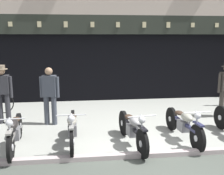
# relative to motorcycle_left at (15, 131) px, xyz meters

# --- Properties ---
(shop_facade) EXTENTS (11.91, 4.42, 6.44)m
(shop_facade) POSITION_rel_motorcycle_left_xyz_m (2.96, 6.17, 1.31)
(shop_facade) COLOR black
(shop_facade) RESTS_ON ground
(motorcycle_left) EXTENTS (0.62, 2.00, 0.92)m
(motorcycle_left) POSITION_rel_motorcycle_left_xyz_m (0.00, 0.00, 0.00)
(motorcycle_left) COLOR black
(motorcycle_left) RESTS_ON ground
(motorcycle_center_left) EXTENTS (0.62, 1.97, 0.92)m
(motorcycle_center_left) POSITION_rel_motorcycle_left_xyz_m (1.29, 0.07, 0.01)
(motorcycle_center_left) COLOR black
(motorcycle_center_left) RESTS_ON ground
(motorcycle_center) EXTENTS (0.62, 2.03, 0.91)m
(motorcycle_center) POSITION_rel_motorcycle_left_xyz_m (2.67, -0.12, 0.00)
(motorcycle_center) COLOR black
(motorcycle_center) RESTS_ON ground
(motorcycle_center_right) EXTENTS (0.62, 2.07, 0.91)m
(motorcycle_center_right) POSITION_rel_motorcycle_left_xyz_m (3.99, 0.06, -0.00)
(motorcycle_center_right) COLOR black
(motorcycle_center_right) RESTS_ON ground
(salesman_left) EXTENTS (0.56, 0.36, 1.72)m
(salesman_left) POSITION_rel_motorcycle_left_xyz_m (-0.74, 1.95, 0.54)
(salesman_left) COLOR #2D2D33
(salesman_left) RESTS_ON ground
(shopkeeper_center) EXTENTS (0.55, 0.27, 1.67)m
(shopkeeper_center) POSITION_rel_motorcycle_left_xyz_m (0.62, 1.68, 0.51)
(shopkeeper_center) COLOR #3D424C
(shopkeeper_center) RESTS_ON ground
(advert_board_near) EXTENTS (0.68, 0.03, 1.02)m
(advert_board_near) POSITION_rel_motorcycle_left_xyz_m (1.47, 4.57, 1.35)
(advert_board_near) COLOR silver
(advert_board_far) EXTENTS (0.80, 0.03, 0.89)m
(advert_board_far) POSITION_rel_motorcycle_left_xyz_m (0.47, 4.57, 1.20)
(advert_board_far) COLOR silver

